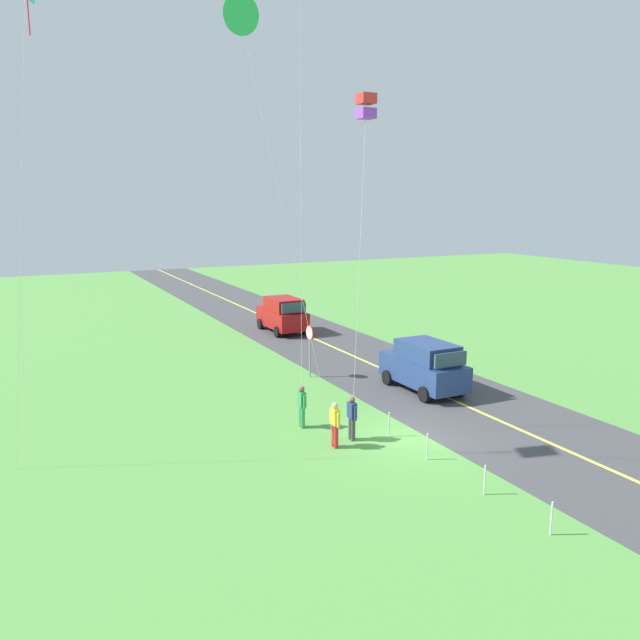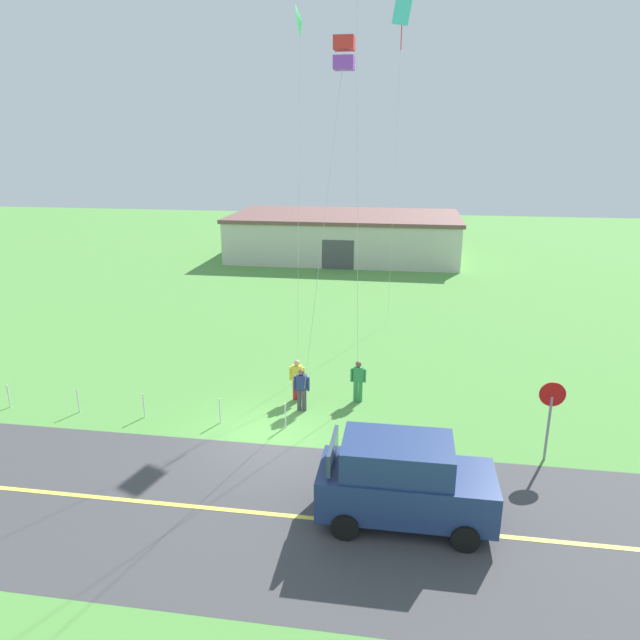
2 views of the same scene
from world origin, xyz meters
TOP-DOWN VIEW (x-y plane):
  - ground_plane at (0.00, 0.00)m, footprint 120.00×120.00m
  - asphalt_road at (0.00, -4.00)m, footprint 120.00×7.00m
  - road_centre_stripe at (0.00, -4.00)m, footprint 120.00×0.16m
  - car_suv_foreground at (4.44, -3.70)m, footprint 4.40×2.12m
  - car_parked_east_far at (18.99, -3.09)m, footprint 4.40×2.12m
  - stop_sign at (8.69, -0.10)m, footprint 0.76×0.08m
  - person_adult_near at (0.44, 2.91)m, footprint 0.58×0.22m
  - person_adult_companion at (0.77, 2.06)m, footprint 0.58×0.22m
  - person_child_watcher at (2.70, 3.11)m, footprint 0.58×0.22m
  - kite_red_low at (0.08, 6.12)m, footprint 0.58×3.79m
  - kite_blue_mid at (2.31, 0.74)m, footprint 1.83×1.61m
  - fence_post_1 at (-7.08, 0.70)m, footprint 0.05×0.05m
  - fence_post_2 at (-4.60, 0.70)m, footprint 0.05×0.05m
  - fence_post_3 at (-1.83, 0.70)m, footprint 0.05×0.05m
  - fence_post_4 at (0.47, 0.70)m, footprint 0.05×0.05m

SIDE VIEW (x-z plane):
  - ground_plane at x=0.00m, z-range -0.10..0.00m
  - asphalt_road at x=0.00m, z-range 0.00..0.00m
  - road_centre_stripe at x=0.00m, z-range 0.00..0.01m
  - fence_post_1 at x=-7.08m, z-range 0.00..0.90m
  - fence_post_2 at x=-4.60m, z-range 0.00..0.90m
  - fence_post_3 at x=-1.83m, z-range 0.00..0.90m
  - fence_post_4 at x=0.47m, z-range 0.00..0.90m
  - person_adult_near at x=0.44m, z-range 0.06..1.66m
  - person_adult_companion at x=0.77m, z-range 0.06..1.66m
  - person_child_watcher at x=2.70m, z-range 0.06..1.66m
  - car_suv_foreground at x=4.44m, z-range 0.03..2.27m
  - car_parked_east_far at x=18.99m, z-range 0.03..2.27m
  - stop_sign at x=8.69m, z-range 0.52..3.08m
  - kite_blue_mid at x=2.31m, z-range 5.54..17.57m
  - kite_red_low at x=0.08m, z-range 6.34..20.29m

